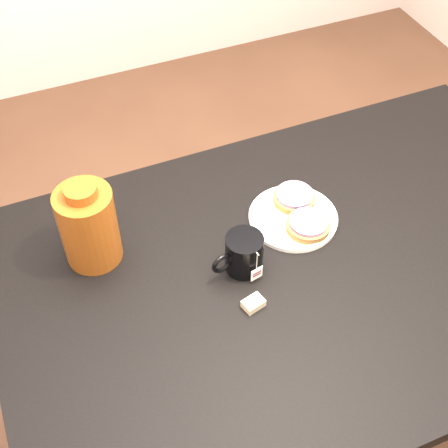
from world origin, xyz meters
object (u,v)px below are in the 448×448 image
object	(u,v)px
plate	(293,217)
bagel_back	(294,197)
teabag_pouch	(253,303)
mug	(243,253)
bagel_front	(308,225)
bagel_package	(89,225)
table	(306,285)

from	to	relation	value
plate	bagel_back	bearing A→B (deg)	61.06
bagel_back	teabag_pouch	xyz separation A→B (m)	(-0.22, -0.24, -0.02)
mug	bagel_front	bearing A→B (deg)	0.34
plate	bagel_package	xyz separation A→B (m)	(-0.47, 0.08, 0.09)
bagel_front	bagel_package	xyz separation A→B (m)	(-0.48, 0.13, 0.07)
table	bagel_front	size ratio (longest dim) A/B	10.51
plate	teabag_pouch	distance (m)	0.27
table	bagel_front	distance (m)	0.14
bagel_front	mug	bearing A→B (deg)	-168.32
bagel_back	teabag_pouch	bearing A→B (deg)	-132.66
table	bagel_package	xyz separation A→B (m)	(-0.44, 0.21, 0.18)
plate	bagel_package	distance (m)	0.48
table	plate	size ratio (longest dim) A/B	6.60
plate	table	bearing A→B (deg)	-100.90
table	bagel_front	world-z (taller)	bagel_front
table	bagel_back	world-z (taller)	bagel_back
bagel_back	table	bearing A→B (deg)	-105.73
bagel_back	bagel_front	world-z (taller)	same
plate	mug	bearing A→B (deg)	-153.11
bagel_back	bagel_package	bearing A→B (deg)	176.12
bagel_back	teabag_pouch	world-z (taller)	bagel_back
table	mug	world-z (taller)	mug
mug	bagel_package	size ratio (longest dim) A/B	0.62
mug	bagel_package	distance (m)	0.34
plate	bagel_back	distance (m)	0.05
table	teabag_pouch	world-z (taller)	teabag_pouch
table	bagel_front	xyz separation A→B (m)	(0.04, 0.09, 0.11)
bagel_back	bagel_front	bearing A→B (deg)	-97.28
plate	mug	xyz separation A→B (m)	(-0.17, -0.09, 0.04)
teabag_pouch	bagel_back	bearing A→B (deg)	47.34
bagel_front	teabag_pouch	distance (m)	0.25
bagel_back	bagel_package	distance (m)	0.50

